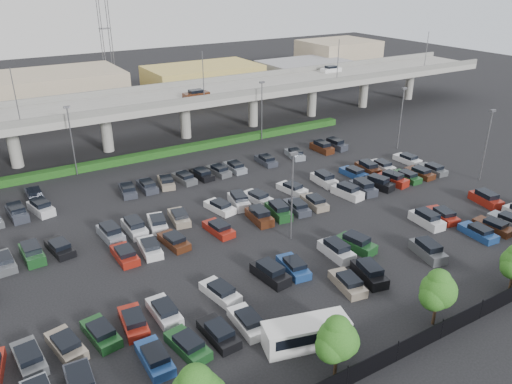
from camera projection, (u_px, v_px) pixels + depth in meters
ground at (254, 212)px, 62.30m from camera, size 280.00×280.00×0.00m
overpass at (156, 103)px, 84.30m from camera, size 150.00×13.00×15.80m
hedge at (175, 150)px, 81.58m from camera, size 66.00×1.60×1.10m
fence at (433, 334)px, 40.05m from camera, size 70.00×0.10×2.00m
tree_row at (429, 295)px, 40.49m from camera, size 65.07×3.66×5.94m
shuttle_bus at (306, 333)px, 39.77m from camera, size 7.34×4.06×2.24m
parked_cars at (259, 220)px, 58.91m from camera, size 62.97×41.64×1.67m
light_poles at (216, 166)px, 59.35m from camera, size 66.90×48.38×10.30m
distant_buildings at (162, 83)px, 114.84m from camera, size 138.00×24.00×9.00m
comm_tower at (105, 26)px, 115.53m from camera, size 2.40×2.40×30.00m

